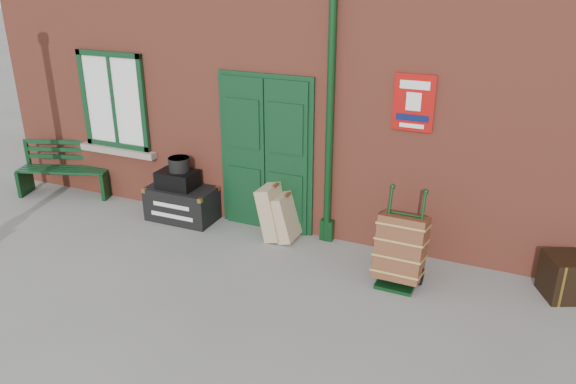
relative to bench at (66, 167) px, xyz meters
The scene contains 10 objects.
ground 4.17m from the bench, 18.21° to the right, with size 80.00×80.00×0.00m, color gray.
station_building 4.82m from the bench, 29.17° to the left, with size 10.30×4.30×4.36m.
bench is the anchor object (origin of this frame).
houdini_trunk 2.36m from the bench, ahead, with size 1.02×0.56×0.51m, color black.
strongbox 2.31m from the bench, ahead, with size 0.56×0.41×0.26m, color black.
hatbox 2.36m from the bench, ahead, with size 0.31×0.31×0.20m, color black.
suitcase_back 3.86m from the bench, ahead, with size 0.21×0.54×0.75m, color tan.
suitcase_front 4.05m from the bench, ahead, with size 0.19×0.48×0.64m, color tan.
porter_trolley 5.80m from the bench, ahead, with size 0.57×0.61×1.15m.
dark_trunk 7.73m from the bench, ahead, with size 0.71×0.46×0.51m, color black.
Camera 1 is at (3.02, -5.25, 3.61)m, focal length 35.00 mm.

